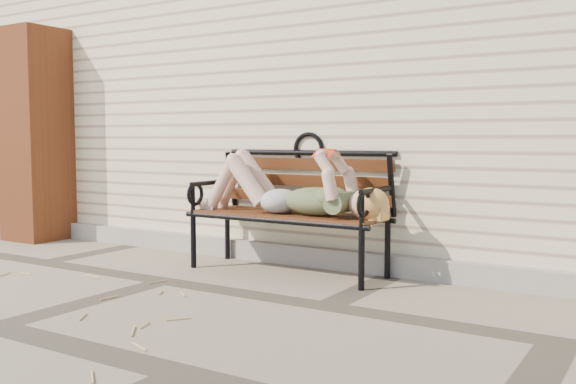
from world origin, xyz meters
The scene contains 7 objects.
ground centered at (0.00, 0.00, 0.00)m, with size 80.00×80.00×0.00m, color gray.
house_wall centered at (0.00, 3.00, 1.50)m, with size 8.00×4.00×3.00m, color beige.
foundation_strip centered at (0.00, 0.97, 0.07)m, with size 8.00×0.10×0.15m, color #9A958B.
brick_pillar centered at (-2.30, 0.75, 1.00)m, with size 0.50×0.50×2.00m, color #964521.
garden_bench centered at (0.56, 0.77, 0.57)m, with size 1.57×0.62×1.02m.
reading_woman centered at (0.57, 0.65, 0.60)m, with size 1.48×0.34×0.47m.
straw_scatter centered at (-0.09, -0.74, 0.01)m, with size 2.77×1.68×0.01m.
Camera 1 is at (2.97, -3.20, 0.96)m, focal length 40.00 mm.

